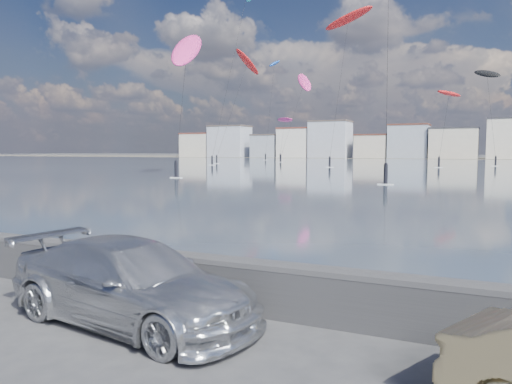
% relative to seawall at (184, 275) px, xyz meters
% --- Properties ---
extents(ground, '(700.00, 700.00, 0.00)m').
position_rel_seawall_xyz_m(ground, '(0.00, -2.70, -0.58)').
color(ground, '#333335').
rests_on(ground, ground).
extents(bay_water, '(500.00, 177.00, 0.00)m').
position_rel_seawall_xyz_m(bay_water, '(0.00, 88.80, -0.58)').
color(bay_water, '#323E54').
rests_on(bay_water, ground).
extents(far_shore_strip, '(500.00, 60.00, 0.00)m').
position_rel_seawall_xyz_m(far_shore_strip, '(0.00, 197.30, -0.57)').
color(far_shore_strip, '#4C473D').
rests_on(far_shore_strip, ground).
extents(seawall, '(400.00, 0.36, 1.08)m').
position_rel_seawall_xyz_m(seawall, '(0.00, 0.00, 0.00)').
color(seawall, '#28282B').
rests_on(seawall, ground).
extents(far_buildings, '(240.79, 13.26, 14.60)m').
position_rel_seawall_xyz_m(far_buildings, '(1.31, 183.30, 5.44)').
color(far_buildings, beige).
rests_on(far_buildings, ground).
extents(car_silver, '(5.34, 2.81, 1.48)m').
position_rel_seawall_xyz_m(car_silver, '(-0.22, -1.35, 0.16)').
color(car_silver, silver).
rests_on(car_silver, ground).
extents(kitesurfer_1, '(9.80, 12.15, 14.27)m').
position_rel_seawall_xyz_m(kitesurfer_1, '(-56.96, 148.44, 12.48)').
color(kitesurfer_1, '#E5338C').
rests_on(kitesurfer_1, ground).
extents(kitesurfer_2, '(6.50, 12.03, 20.50)m').
position_rel_seawall_xyz_m(kitesurfer_2, '(4.60, 105.49, 17.67)').
color(kitesurfer_2, black).
rests_on(kitesurfer_2, ground).
extents(kitesurfer_3, '(4.60, 16.87, 33.16)m').
position_rel_seawall_xyz_m(kitesurfer_3, '(-58.25, 142.30, 29.89)').
color(kitesurfer_3, blue).
rests_on(kitesurfer_3, ground).
extents(kitesurfer_7, '(7.69, 18.98, 25.16)m').
position_rel_seawall_xyz_m(kitesurfer_7, '(-41.09, 122.68, 20.82)').
color(kitesurfer_7, '#E5338C').
rests_on(kitesurfer_7, ground).
extents(kitesurfer_10, '(9.57, 9.43, 29.90)m').
position_rel_seawall_xyz_m(kitesurfer_10, '(-19.10, 85.08, 26.63)').
color(kitesurfer_10, red).
rests_on(kitesurfer_10, ground).
extents(kitesurfer_14, '(5.20, 11.07, 14.15)m').
position_rel_seawall_xyz_m(kitesurfer_14, '(-1.55, 90.83, 12.57)').
color(kitesurfer_14, red).
rests_on(kitesurfer_14, ground).
extents(kitesurfer_15, '(6.76, 13.03, 19.11)m').
position_rel_seawall_xyz_m(kitesurfer_15, '(-29.09, 45.44, 14.86)').
color(kitesurfer_15, '#E5338C').
rests_on(kitesurfer_15, ground).
extents(kitesurfer_17, '(4.43, 18.17, 27.78)m').
position_rel_seawall_xyz_m(kitesurfer_17, '(-48.84, 103.10, 23.72)').
color(kitesurfer_17, red).
rests_on(kitesurfer_17, ground).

